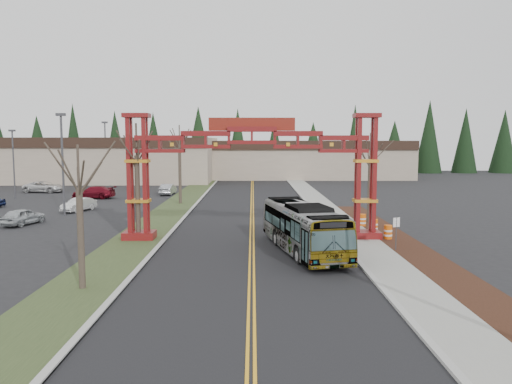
{
  "coord_description": "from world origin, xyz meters",
  "views": [
    {
      "loc": [
        0.06,
        -16.94,
        7.01
      ],
      "look_at": [
        0.26,
        13.18,
        3.9
      ],
      "focal_mm": 35.0,
      "sensor_mm": 36.0,
      "label": 1
    }
  ],
  "objects_px": {
    "light_pole_near": "(62,157)",
    "parked_car_near_a": "(23,216)",
    "retail_building_west": "(84,159)",
    "bare_tree_median_near": "(79,189)",
    "parked_car_far_b": "(44,187)",
    "bare_tree_median_mid": "(137,156)",
    "retail_building_east": "(304,159)",
    "barrel_north": "(362,221)",
    "bare_tree_right_far": "(370,157)",
    "transit_bus": "(303,228)",
    "street_sign": "(396,227)",
    "light_pole_mid": "(13,159)",
    "barrel_south": "(388,233)",
    "parked_car_mid_a": "(93,192)",
    "parked_car_far_a": "(168,189)",
    "parked_car_near_b": "(79,205)",
    "light_pole_far": "(105,149)",
    "bare_tree_median_far": "(179,146)",
    "silver_sedan": "(294,214)",
    "barrel_mid": "(374,226)",
    "gateway_arch": "(252,155)"
  },
  "relations": [
    {
      "from": "retail_building_east",
      "to": "parked_car_far_b",
      "type": "distance_m",
      "value": 48.32
    },
    {
      "from": "gateway_arch",
      "to": "retail_building_west",
      "type": "distance_m",
      "value": 61.78
    },
    {
      "from": "transit_bus",
      "to": "light_pole_near",
      "type": "bearing_deg",
      "value": 131.99
    },
    {
      "from": "light_pole_mid",
      "to": "barrel_south",
      "type": "xyz_separation_m",
      "value": [
        38.32,
        -25.58,
        -4.27
      ]
    },
    {
      "from": "barrel_south",
      "to": "parked_car_near_b",
      "type": "bearing_deg",
      "value": 151.17
    },
    {
      "from": "parked_car_far_a",
      "to": "parked_car_far_b",
      "type": "relative_size",
      "value": 0.79
    },
    {
      "from": "silver_sedan",
      "to": "bare_tree_right_far",
      "type": "bearing_deg",
      "value": -9.87
    },
    {
      "from": "parked_car_far_a",
      "to": "light_pole_far",
      "type": "xyz_separation_m",
      "value": [
        -12.07,
        13.9,
        5.07
      ]
    },
    {
      "from": "retail_building_west",
      "to": "bare_tree_median_near",
      "type": "distance_m",
      "value": 69.44
    },
    {
      "from": "parked_car_near_a",
      "to": "parked_car_far_b",
      "type": "xyz_separation_m",
      "value": [
        -9.18,
        26.31,
        0.04
      ]
    },
    {
      "from": "retail_building_west",
      "to": "barrel_north",
      "type": "relative_size",
      "value": 42.63
    },
    {
      "from": "light_pole_near",
      "to": "parked_car_near_a",
      "type": "bearing_deg",
      "value": -107.55
    },
    {
      "from": "retail_building_west",
      "to": "bare_tree_median_near",
      "type": "height_order",
      "value": "retail_building_west"
    },
    {
      "from": "parked_car_far_b",
      "to": "light_pole_mid",
      "type": "xyz_separation_m",
      "value": [
        -0.38,
        -7.46,
        4.07
      ]
    },
    {
      "from": "silver_sedan",
      "to": "parked_car_far_a",
      "type": "bearing_deg",
      "value": 112.18
    },
    {
      "from": "parked_car_far_b",
      "to": "light_pole_near",
      "type": "height_order",
      "value": "light_pole_near"
    },
    {
      "from": "bare_tree_median_mid",
      "to": "bare_tree_median_far",
      "type": "height_order",
      "value": "bare_tree_median_far"
    },
    {
      "from": "parked_car_near_b",
      "to": "retail_building_west",
      "type": "bearing_deg",
      "value": 128.42
    },
    {
      "from": "bare_tree_median_near",
      "to": "light_pole_mid",
      "type": "relative_size",
      "value": 0.82
    },
    {
      "from": "parked_car_far_a",
      "to": "light_pole_mid",
      "type": "height_order",
      "value": "light_pole_mid"
    },
    {
      "from": "parked_car_far_a",
      "to": "bare_tree_median_far",
      "type": "height_order",
      "value": "bare_tree_median_far"
    },
    {
      "from": "parked_car_near_a",
      "to": "bare_tree_median_mid",
      "type": "distance_m",
      "value": 13.97
    },
    {
      "from": "bare_tree_right_far",
      "to": "parked_car_far_b",
      "type": "bearing_deg",
      "value": 146.45
    },
    {
      "from": "bare_tree_median_far",
      "to": "parked_car_far_b",
      "type": "bearing_deg",
      "value": 148.39
    },
    {
      "from": "bare_tree_right_far",
      "to": "light_pole_mid",
      "type": "xyz_separation_m",
      "value": [
        -38.72,
        17.97,
        -0.84
      ]
    },
    {
      "from": "transit_bus",
      "to": "street_sign",
      "type": "height_order",
      "value": "transit_bus"
    },
    {
      "from": "bare_tree_median_mid",
      "to": "bare_tree_right_far",
      "type": "relative_size",
      "value": 1.07
    },
    {
      "from": "transit_bus",
      "to": "parked_car_near_b",
      "type": "xyz_separation_m",
      "value": [
        -20.54,
        18.45,
        -0.89
      ]
    },
    {
      "from": "parked_car_near_a",
      "to": "parked_car_near_b",
      "type": "height_order",
      "value": "parked_car_near_a"
    },
    {
      "from": "transit_bus",
      "to": "parked_car_mid_a",
      "type": "relative_size",
      "value": 2.15
    },
    {
      "from": "barrel_mid",
      "to": "parked_car_near_b",
      "type": "bearing_deg",
      "value": 155.58
    },
    {
      "from": "silver_sedan",
      "to": "bare_tree_median_near",
      "type": "xyz_separation_m",
      "value": [
        -11.6,
        -19.06,
        4.05
      ]
    },
    {
      "from": "barrel_south",
      "to": "bare_tree_median_far",
      "type": "bearing_deg",
      "value": 130.62
    },
    {
      "from": "gateway_arch",
      "to": "light_pole_near",
      "type": "distance_m",
      "value": 20.94
    },
    {
      "from": "street_sign",
      "to": "barrel_north",
      "type": "height_order",
      "value": "street_sign"
    },
    {
      "from": "retail_building_west",
      "to": "bare_tree_median_far",
      "type": "xyz_separation_m",
      "value": [
        22.0,
        -33.8,
        2.68
      ]
    },
    {
      "from": "retail_building_west",
      "to": "bare_tree_median_mid",
      "type": "xyz_separation_m",
      "value": [
        22.0,
        -54.19,
        2.17
      ]
    },
    {
      "from": "retail_building_west",
      "to": "barrel_mid",
      "type": "bearing_deg",
      "value": -52.71
    },
    {
      "from": "street_sign",
      "to": "light_pole_near",
      "type": "bearing_deg",
      "value": 150.16
    },
    {
      "from": "bare_tree_median_near",
      "to": "bare_tree_median_mid",
      "type": "bearing_deg",
      "value": 90.0
    },
    {
      "from": "silver_sedan",
      "to": "barrel_mid",
      "type": "bearing_deg",
      "value": -50.79
    },
    {
      "from": "retail_building_east",
      "to": "bare_tree_right_far",
      "type": "relative_size",
      "value": 4.96
    },
    {
      "from": "silver_sedan",
      "to": "bare_tree_median_mid",
      "type": "xyz_separation_m",
      "value": [
        -11.6,
        -7.39,
        5.19
      ]
    },
    {
      "from": "retail_building_east",
      "to": "parked_car_mid_a",
      "type": "distance_m",
      "value": 46.88
    },
    {
      "from": "parked_car_far_b",
      "to": "street_sign",
      "type": "height_order",
      "value": "street_sign"
    },
    {
      "from": "parked_car_near_b",
      "to": "street_sign",
      "type": "bearing_deg",
      "value": -14.2
    },
    {
      "from": "light_pole_mid",
      "to": "street_sign",
      "type": "relative_size",
      "value": 3.82
    },
    {
      "from": "retail_building_east",
      "to": "barrel_north",
      "type": "xyz_separation_m",
      "value": [
        -1.04,
        -56.94,
        -2.97
      ]
    },
    {
      "from": "light_pole_near",
      "to": "barrel_south",
      "type": "relative_size",
      "value": 8.75
    },
    {
      "from": "parked_car_near_a",
      "to": "light_pole_near",
      "type": "relative_size",
      "value": 0.44
    }
  ]
}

